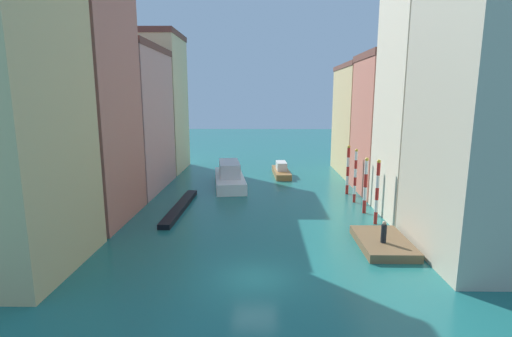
{
  "coord_description": "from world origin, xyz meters",
  "views": [
    {
      "loc": [
        0.41,
        -19.68,
        10.0
      ],
      "look_at": [
        -0.36,
        25.3,
        1.5
      ],
      "focal_mm": 26.54,
      "sensor_mm": 36.0,
      "label": 1
    }
  ],
  "objects_px": {
    "mooring_pole_0": "(377,192)",
    "motorboat_0": "(281,171)",
    "person_on_dock": "(384,233)",
    "vaporetto_white": "(229,176)",
    "mooring_pole_1": "(365,185)",
    "waterfront_dock": "(383,243)",
    "mooring_pole_2": "(355,175)",
    "mooring_pole_3": "(348,169)",
    "gondola_black": "(180,207)"
  },
  "relations": [
    {
      "from": "gondola_black",
      "to": "motorboat_0",
      "type": "distance_m",
      "value": 18.3
    },
    {
      "from": "waterfront_dock",
      "to": "motorboat_0",
      "type": "relative_size",
      "value": 0.76
    },
    {
      "from": "mooring_pole_1",
      "to": "mooring_pole_3",
      "type": "relative_size",
      "value": 0.96
    },
    {
      "from": "mooring_pole_3",
      "to": "motorboat_0",
      "type": "relative_size",
      "value": 0.72
    },
    {
      "from": "mooring_pole_0",
      "to": "gondola_black",
      "type": "bearing_deg",
      "value": 167.42
    },
    {
      "from": "mooring_pole_1",
      "to": "mooring_pole_2",
      "type": "bearing_deg",
      "value": 91.06
    },
    {
      "from": "mooring_pole_2",
      "to": "motorboat_0",
      "type": "height_order",
      "value": "mooring_pole_2"
    },
    {
      "from": "person_on_dock",
      "to": "motorboat_0",
      "type": "relative_size",
      "value": 0.21
    },
    {
      "from": "waterfront_dock",
      "to": "person_on_dock",
      "type": "relative_size",
      "value": 3.69
    },
    {
      "from": "mooring_pole_2",
      "to": "gondola_black",
      "type": "relative_size",
      "value": 0.48
    },
    {
      "from": "mooring_pole_3",
      "to": "motorboat_0",
      "type": "height_order",
      "value": "mooring_pole_3"
    },
    {
      "from": "person_on_dock",
      "to": "waterfront_dock",
      "type": "bearing_deg",
      "value": 72.16
    },
    {
      "from": "person_on_dock",
      "to": "vaporetto_white",
      "type": "xyz_separation_m",
      "value": [
        -11.77,
        18.62,
        -0.2
      ]
    },
    {
      "from": "motorboat_0",
      "to": "mooring_pole_3",
      "type": "bearing_deg",
      "value": -56.11
    },
    {
      "from": "mooring_pole_3",
      "to": "motorboat_0",
      "type": "distance_m",
      "value": 11.69
    },
    {
      "from": "vaporetto_white",
      "to": "motorboat_0",
      "type": "bearing_deg",
      "value": 43.18
    },
    {
      "from": "vaporetto_white",
      "to": "gondola_black",
      "type": "xyz_separation_m",
      "value": [
        -3.66,
        -9.54,
        -0.83
      ]
    },
    {
      "from": "mooring_pole_0",
      "to": "vaporetto_white",
      "type": "height_order",
      "value": "mooring_pole_0"
    },
    {
      "from": "mooring_pole_1",
      "to": "vaporetto_white",
      "type": "height_order",
      "value": "mooring_pole_1"
    },
    {
      "from": "mooring_pole_3",
      "to": "vaporetto_white",
      "type": "height_order",
      "value": "mooring_pole_3"
    },
    {
      "from": "person_on_dock",
      "to": "mooring_pole_3",
      "type": "height_order",
      "value": "mooring_pole_3"
    },
    {
      "from": "waterfront_dock",
      "to": "person_on_dock",
      "type": "xyz_separation_m",
      "value": [
        -0.21,
        -0.65,
        0.97
      ]
    },
    {
      "from": "waterfront_dock",
      "to": "gondola_black",
      "type": "relative_size",
      "value": 0.5
    },
    {
      "from": "motorboat_0",
      "to": "gondola_black",
      "type": "bearing_deg",
      "value": -122.72
    },
    {
      "from": "mooring_pole_0",
      "to": "mooring_pole_1",
      "type": "distance_m",
      "value": 2.92
    },
    {
      "from": "mooring_pole_1",
      "to": "motorboat_0",
      "type": "relative_size",
      "value": 0.69
    },
    {
      "from": "waterfront_dock",
      "to": "vaporetto_white",
      "type": "relative_size",
      "value": 0.52
    },
    {
      "from": "mooring_pole_0",
      "to": "mooring_pole_2",
      "type": "xyz_separation_m",
      "value": [
        -0.2,
        6.35,
        -0.02
      ]
    },
    {
      "from": "person_on_dock",
      "to": "mooring_pole_2",
      "type": "bearing_deg",
      "value": 85.69
    },
    {
      "from": "person_on_dock",
      "to": "mooring_pole_3",
      "type": "relative_size",
      "value": 0.29
    },
    {
      "from": "gondola_black",
      "to": "motorboat_0",
      "type": "bearing_deg",
      "value": 57.28
    },
    {
      "from": "mooring_pole_0",
      "to": "mooring_pole_1",
      "type": "relative_size",
      "value": 1.06
    },
    {
      "from": "mooring_pole_0",
      "to": "mooring_pole_2",
      "type": "relative_size",
      "value": 1.01
    },
    {
      "from": "vaporetto_white",
      "to": "motorboat_0",
      "type": "distance_m",
      "value": 8.56
    },
    {
      "from": "mooring_pole_0",
      "to": "mooring_pole_3",
      "type": "distance_m",
      "value": 9.52
    },
    {
      "from": "mooring_pole_3",
      "to": "gondola_black",
      "type": "height_order",
      "value": "mooring_pole_3"
    },
    {
      "from": "waterfront_dock",
      "to": "mooring_pole_1",
      "type": "bearing_deg",
      "value": 84.49
    },
    {
      "from": "waterfront_dock",
      "to": "motorboat_0",
      "type": "xyz_separation_m",
      "value": [
        -5.75,
        23.81,
        0.32
      ]
    },
    {
      "from": "person_on_dock",
      "to": "mooring_pole_1",
      "type": "height_order",
      "value": "mooring_pole_1"
    },
    {
      "from": "waterfront_dock",
      "to": "vaporetto_white",
      "type": "bearing_deg",
      "value": 123.71
    },
    {
      "from": "mooring_pole_0",
      "to": "motorboat_0",
      "type": "bearing_deg",
      "value": 109.14
    },
    {
      "from": "mooring_pole_0",
      "to": "mooring_pole_2",
      "type": "height_order",
      "value": "mooring_pole_0"
    },
    {
      "from": "person_on_dock",
      "to": "mooring_pole_1",
      "type": "bearing_deg",
      "value": 83.48
    },
    {
      "from": "person_on_dock",
      "to": "mooring_pole_2",
      "type": "relative_size",
      "value": 0.28
    },
    {
      "from": "person_on_dock",
      "to": "mooring_pole_2",
      "type": "xyz_separation_m",
      "value": [
        0.89,
        11.73,
        1.4
      ]
    },
    {
      "from": "mooring_pole_1",
      "to": "gondola_black",
      "type": "relative_size",
      "value": 0.45
    },
    {
      "from": "mooring_pole_3",
      "to": "motorboat_0",
      "type": "xyz_separation_m",
      "value": [
        -6.42,
        9.56,
        -2.03
      ]
    },
    {
      "from": "waterfront_dock",
      "to": "mooring_pole_3",
      "type": "height_order",
      "value": "mooring_pole_3"
    },
    {
      "from": "waterfront_dock",
      "to": "person_on_dock",
      "type": "height_order",
      "value": "person_on_dock"
    },
    {
      "from": "waterfront_dock",
      "to": "gondola_black",
      "type": "distance_m",
      "value": 17.77
    }
  ]
}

